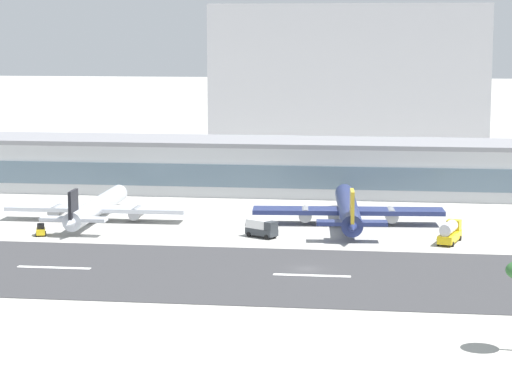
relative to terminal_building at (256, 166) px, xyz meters
name	(u,v)px	position (x,y,z in m)	size (l,w,h in m)	color
ground_plane	(306,269)	(18.87, -79.76, -6.19)	(1400.00, 1400.00, 0.00)	#B2AFA8
runway_strip	(304,275)	(18.87, -84.29, -6.15)	(800.00, 38.94, 0.08)	#38383A
runway_centreline_dash_3	(54,267)	(-21.03, -84.29, -6.10)	(12.00, 1.20, 0.01)	white
runway_centreline_dash_4	(312,275)	(20.14, -84.29, -6.10)	(12.00, 1.20, 0.01)	white
terminal_building	(256,166)	(0.00, 0.00, 0.00)	(175.15, 21.49, 12.37)	#B7BABC
distant_hotel_block	(349,73)	(15.91, 120.38, 17.01)	(93.30, 27.56, 46.40)	#BCBCC1
airliner_black_tail_gate_0	(95,208)	(-26.24, -43.07, -3.48)	(36.29, 40.75, 8.50)	silver
airliner_gold_tail_gate_1	(348,210)	(23.59, -40.41, -3.21)	(37.49, 44.81, 9.36)	navy
service_baggage_tug_0	(41,230)	(-32.12, -58.50, -5.14)	(2.66, 3.54, 2.20)	gold
service_box_truck_1	(262,228)	(8.50, -54.74, -4.40)	(6.35, 5.23, 3.25)	#2D3338
service_fuel_truck_2	(450,232)	(42.34, -55.52, -4.16)	(4.77, 8.89, 3.95)	gold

